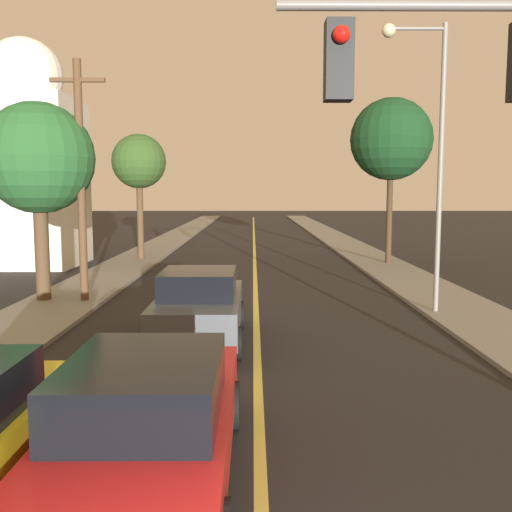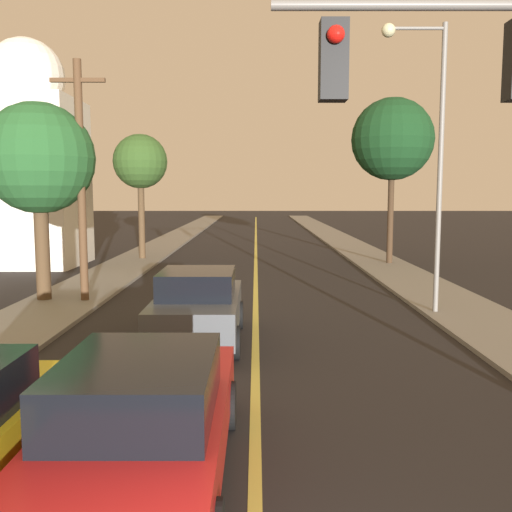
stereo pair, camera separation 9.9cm
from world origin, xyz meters
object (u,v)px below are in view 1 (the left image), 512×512
object	(u,v)px
domed_building_left	(28,161)
utility_pole_left	(81,177)
tree_left_far	(38,159)
tree_right_near	(391,140)
car_near_lane_front	(148,420)
tree_left_near	(139,162)
streetlamp_right	(428,132)
car_near_lane_second	(199,306)

from	to	relation	value
domed_building_left	utility_pole_left	bearing A→B (deg)	-60.89
tree_left_far	tree_right_near	xyz separation A→B (m)	(12.63, 9.00, 1.39)
car_near_lane_front	tree_left_near	size ratio (longest dim) A/B	0.84
streetlamp_right	utility_pole_left	world-z (taller)	streetlamp_right
car_near_lane_front	tree_left_near	distance (m)	22.56
streetlamp_right	domed_building_left	distance (m)	18.36
car_near_lane_front	utility_pole_left	xyz separation A→B (m)	(-3.89, 10.79, 3.02)
car_near_lane_front	streetlamp_right	world-z (taller)	streetlamp_right
car_near_lane_second	utility_pole_left	xyz separation A→B (m)	(-3.89, 4.50, 2.98)
domed_building_left	streetlamp_right	bearing A→B (deg)	-36.11
tree_right_near	domed_building_left	xyz separation A→B (m)	(-16.45, 0.03, -0.96)
car_near_lane_second	tree_left_far	xyz separation A→B (m)	(-5.17, 4.63, 3.49)
tree_right_near	tree_left_far	bearing A→B (deg)	-144.52
utility_pole_left	domed_building_left	distance (m)	10.53
car_near_lane_second	streetlamp_right	distance (m)	7.68
streetlamp_right	utility_pole_left	size ratio (longest dim) A/B	1.08
tree_right_near	utility_pole_left	bearing A→B (deg)	-141.20
car_near_lane_front	utility_pole_left	world-z (taller)	utility_pole_left
utility_pole_left	tree_right_near	size ratio (longest dim) A/B	0.95
car_near_lane_second	streetlamp_right	bearing A→B (deg)	25.99
streetlamp_right	tree_left_far	world-z (taller)	streetlamp_right
car_near_lane_second	utility_pole_left	size ratio (longest dim) A/B	0.60
tree_left_near	domed_building_left	world-z (taller)	domed_building_left
domed_building_left	tree_left_near	bearing A→B (deg)	21.33
car_near_lane_second	domed_building_left	bearing A→B (deg)	123.36
tree_left_near	streetlamp_right	bearing A→B (deg)	-51.19
utility_pole_left	tree_left_near	size ratio (longest dim) A/B	1.17
streetlamp_right	car_near_lane_second	bearing A→B (deg)	-154.01
car_near_lane_front	tree_left_near	xyz separation A→B (m)	(-4.33, 21.78, 4.00)
utility_pole_left	streetlamp_right	bearing A→B (deg)	-9.67
tree_right_near	domed_building_left	distance (m)	16.48
tree_left_near	tree_right_near	size ratio (longest dim) A/B	0.81
car_near_lane_front	tree_left_far	world-z (taller)	tree_left_far
utility_pole_left	tree_left_near	distance (m)	11.03
car_near_lane_second	tree_left_near	distance (m)	16.56
utility_pole_left	domed_building_left	xyz separation A→B (m)	(-5.10, 9.16, 0.95)
utility_pole_left	domed_building_left	bearing A→B (deg)	119.11
car_near_lane_front	domed_building_left	distance (m)	22.25
tree_left_near	tree_left_far	xyz separation A→B (m)	(-0.84, -10.86, -0.47)
car_near_lane_front	streetlamp_right	xyz separation A→B (m)	(5.83, 9.14, 4.16)
utility_pole_left	tree_left_near	bearing A→B (deg)	92.28
tree_left_near	tree_left_far	world-z (taller)	tree_left_near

